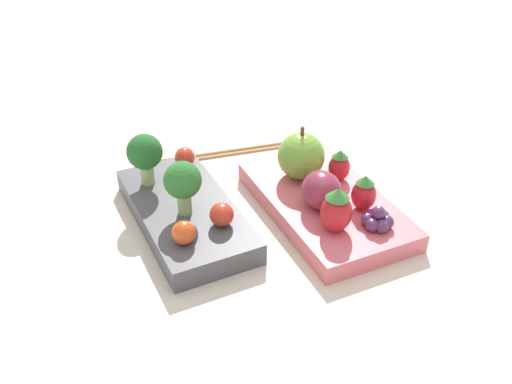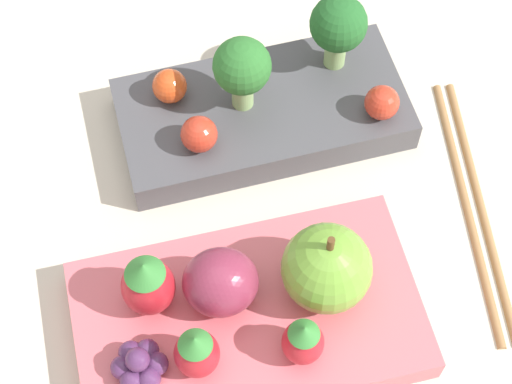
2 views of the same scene
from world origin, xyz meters
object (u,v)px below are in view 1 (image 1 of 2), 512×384
at_px(broccoli_floret_0, 145,154).
at_px(strawberry_1, 339,166).
at_px(strawberry_2, 364,193).
at_px(chopsticks_pair, 228,152).
at_px(bento_box_fruit, 325,204).
at_px(cherry_tomato_2, 222,215).
at_px(plum, 321,190).
at_px(broccoli_floret_1, 182,180).
at_px(bento_box_savoury, 185,214).
at_px(strawberry_0, 337,210).
at_px(cherry_tomato_0, 185,157).
at_px(apple, 301,156).
at_px(grape_cluster, 378,220).
at_px(cherry_tomato_1, 184,233).

distance_m(broccoli_floret_0, strawberry_1, 0.23).
xyz_separation_m(strawberry_2, chopsticks_pair, (0.20, 0.10, -0.04)).
distance_m(bento_box_fruit, cherry_tomato_2, 0.13).
bearing_deg(plum, strawberry_1, -43.23).
xyz_separation_m(broccoli_floret_1, strawberry_1, (0.01, -0.19, -0.02)).
xyz_separation_m(bento_box_savoury, strawberry_0, (-0.09, -0.14, 0.03)).
bearing_deg(strawberry_2, strawberry_1, 0.24).
height_order(broccoli_floret_0, strawberry_0, broccoli_floret_0).
height_order(bento_box_fruit, cherry_tomato_0, cherry_tomato_0).
relative_size(bento_box_savoury, broccoli_floret_0, 3.50).
bearing_deg(bento_box_savoury, cherry_tomato_0, -12.44).
distance_m(bento_box_savoury, apple, 0.15).
bearing_deg(strawberry_2, bento_box_savoury, 71.84).
relative_size(bento_box_savoury, broccoli_floret_1, 3.54).
xyz_separation_m(cherry_tomato_0, apple, (-0.06, -0.13, 0.01)).
xyz_separation_m(bento_box_savoury, broccoli_floret_1, (-0.01, 0.00, 0.05)).
bearing_deg(grape_cluster, strawberry_0, 78.57).
bearing_deg(bento_box_savoury, grape_cluster, -117.25).
height_order(broccoli_floret_1, cherry_tomato_2, broccoli_floret_1).
relative_size(broccoli_floret_1, strawberry_2, 1.46).
relative_size(plum, chopsticks_pair, 0.22).
distance_m(broccoli_floret_1, cherry_tomato_2, 0.06).
xyz_separation_m(apple, strawberry_2, (-0.08, -0.04, -0.01)).
bearing_deg(bento_box_fruit, broccoli_floret_1, 83.90).
xyz_separation_m(bento_box_savoury, broccoli_floret_0, (0.06, 0.03, 0.05)).
height_order(broccoli_floret_1, plum, broccoli_floret_1).
xyz_separation_m(bento_box_fruit, strawberry_2, (-0.03, -0.03, 0.03)).
relative_size(broccoli_floret_0, plum, 1.32).
distance_m(broccoli_floret_1, grape_cluster, 0.21).
xyz_separation_m(cherry_tomato_1, plum, (0.02, -0.16, 0.01)).
bearing_deg(broccoli_floret_1, chopsticks_pair, -30.71).
bearing_deg(apple, grape_cluster, -160.85).
height_order(cherry_tomato_1, apple, apple).
bearing_deg(strawberry_0, broccoli_floret_0, 50.36).
xyz_separation_m(bento_box_savoury, apple, (0.02, -0.15, 0.04)).
bearing_deg(cherry_tomato_2, plum, -87.89).
bearing_deg(bento_box_fruit, plum, 140.06).
bearing_deg(broccoli_floret_1, cherry_tomato_0, -12.28).
xyz_separation_m(broccoli_floret_0, grape_cluster, (-0.15, -0.22, -0.03)).
bearing_deg(plum, grape_cluster, -141.35).
xyz_separation_m(broccoli_floret_1, apple, (0.03, -0.15, -0.01)).
distance_m(cherry_tomato_2, strawberry_1, 0.16).
height_order(broccoli_floret_0, apple, same).
bearing_deg(bento_box_fruit, cherry_tomato_1, 102.26).
relative_size(broccoli_floret_1, strawberry_1, 1.57).
xyz_separation_m(strawberry_1, plum, (-0.04, 0.04, 0.00)).
bearing_deg(broccoli_floret_0, bento_box_fruit, -114.12).
relative_size(cherry_tomato_0, grape_cluster, 0.71).
bearing_deg(bento_box_fruit, chopsticks_pair, 23.02).
relative_size(bento_box_fruit, broccoli_floret_0, 3.68).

